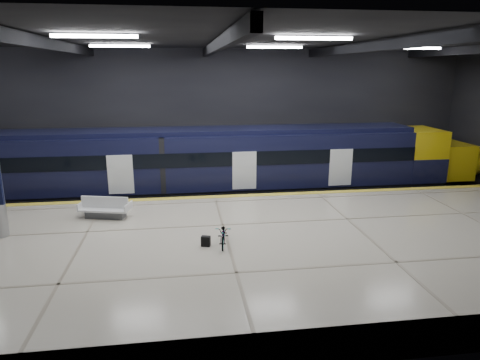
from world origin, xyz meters
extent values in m
plane|color=black|center=(0.00, 0.00, 0.00)|extent=(30.00, 30.00, 0.00)
cube|color=black|center=(0.00, 8.00, 4.00)|extent=(30.00, 0.10, 8.00)
cube|color=black|center=(0.00, -8.00, 4.00)|extent=(30.00, 0.10, 8.00)
cube|color=black|center=(0.00, 0.00, 8.00)|extent=(30.00, 16.00, 0.10)
cube|color=black|center=(-6.00, 0.00, 7.75)|extent=(0.25, 16.00, 0.40)
cube|color=black|center=(0.00, 0.00, 7.75)|extent=(0.25, 16.00, 0.40)
cube|color=black|center=(6.00, 0.00, 7.75)|extent=(0.25, 16.00, 0.40)
cube|color=white|center=(-4.00, -2.00, 7.88)|extent=(2.60, 0.18, 0.10)
cube|color=white|center=(3.00, -2.00, 7.88)|extent=(2.60, 0.18, 0.10)
cube|color=white|center=(-4.00, 4.00, 7.88)|extent=(2.60, 0.18, 0.10)
cube|color=white|center=(3.00, 4.00, 7.88)|extent=(2.60, 0.18, 0.10)
cube|color=white|center=(10.00, 4.00, 7.88)|extent=(2.60, 0.18, 0.10)
cube|color=beige|center=(0.00, -2.50, 0.55)|extent=(30.00, 11.00, 1.10)
cube|color=yellow|center=(0.00, 2.75, 1.11)|extent=(30.00, 0.40, 0.01)
cube|color=gray|center=(0.00, 4.78, 0.08)|extent=(30.00, 0.08, 0.16)
cube|color=gray|center=(0.00, 6.22, 0.08)|extent=(30.00, 0.08, 0.16)
cube|color=black|center=(-1.40, 5.50, 0.55)|extent=(24.00, 2.58, 0.80)
cube|color=black|center=(-1.40, 5.50, 2.33)|extent=(24.00, 2.80, 2.75)
cube|color=black|center=(-1.40, 5.50, 3.82)|extent=(24.00, 2.30, 0.24)
cube|color=black|center=(-1.40, 4.09, 2.60)|extent=(24.00, 0.04, 0.70)
cube|color=white|center=(1.60, 4.08, 2.00)|extent=(1.20, 0.05, 1.90)
cube|color=gold|center=(11.60, 5.50, 2.33)|extent=(2.00, 2.80, 2.75)
ellipsoid|color=gold|center=(14.20, 5.50, 1.85)|extent=(3.60, 2.52, 1.90)
cube|color=black|center=(11.90, 5.50, 2.50)|extent=(1.60, 2.38, 0.80)
cube|color=#595B60|center=(-4.57, 0.50, 1.24)|extent=(1.62, 0.84, 0.29)
cube|color=white|center=(-4.57, 0.50, 1.47)|extent=(2.07, 1.27, 0.08)
cube|color=white|center=(-4.57, 0.50, 1.74)|extent=(1.89, 0.55, 0.48)
cube|color=white|center=(-5.51, 0.73, 1.58)|extent=(0.26, 0.81, 0.29)
cube|color=white|center=(-3.64, 0.26, 1.58)|extent=(0.26, 0.81, 0.29)
imported|color=#99999E|center=(-0.17, -2.93, 1.48)|extent=(0.69, 1.49, 0.75)
cube|color=black|center=(-0.77, -2.93, 1.28)|extent=(0.34, 0.26, 0.35)
camera|label=1|loc=(-1.49, -16.37, 6.90)|focal=32.00mm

